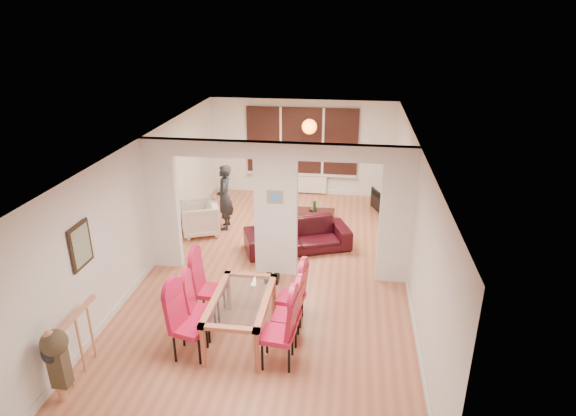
% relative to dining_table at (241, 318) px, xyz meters
% --- Properties ---
extents(floor, '(5.00, 9.00, 0.01)m').
position_rel_dining_table_xyz_m(floor, '(0.21, 2.11, -0.36)').
color(floor, '#BA6B4B').
rests_on(floor, ground).
extents(room_walls, '(5.00, 9.00, 2.60)m').
position_rel_dining_table_xyz_m(room_walls, '(0.21, 2.11, 0.94)').
color(room_walls, silver).
rests_on(room_walls, floor).
extents(divider_wall, '(5.00, 0.18, 2.60)m').
position_rel_dining_table_xyz_m(divider_wall, '(0.21, 2.11, 0.94)').
color(divider_wall, white).
rests_on(divider_wall, floor).
extents(bay_window_blinds, '(3.00, 0.08, 1.80)m').
position_rel_dining_table_xyz_m(bay_window_blinds, '(0.21, 6.55, 1.14)').
color(bay_window_blinds, black).
rests_on(bay_window_blinds, room_walls).
extents(radiator, '(1.40, 0.08, 0.50)m').
position_rel_dining_table_xyz_m(radiator, '(0.21, 6.51, -0.06)').
color(radiator, white).
rests_on(radiator, floor).
extents(pendant_light, '(0.36, 0.36, 0.36)m').
position_rel_dining_table_xyz_m(pendant_light, '(0.51, 5.41, 1.79)').
color(pendant_light, orange).
rests_on(pendant_light, room_walls).
extents(stair_newel, '(0.40, 1.20, 1.10)m').
position_rel_dining_table_xyz_m(stair_newel, '(-2.04, -1.09, 0.19)').
color(stair_newel, tan).
rests_on(stair_newel, floor).
extents(wall_poster, '(0.04, 0.52, 0.67)m').
position_rel_dining_table_xyz_m(wall_poster, '(-2.26, -0.29, 1.24)').
color(wall_poster, gray).
rests_on(wall_poster, room_walls).
extents(pillar_photo, '(0.30, 0.03, 0.25)m').
position_rel_dining_table_xyz_m(pillar_photo, '(0.21, 2.01, 1.24)').
color(pillar_photo, '#4C8CD8').
rests_on(pillar_photo, divider_wall).
extents(dining_table, '(0.87, 1.55, 0.73)m').
position_rel_dining_table_xyz_m(dining_table, '(0.00, 0.00, 0.00)').
color(dining_table, '#B46342').
rests_on(dining_table, floor).
extents(dining_chair_la, '(0.54, 0.54, 1.12)m').
position_rel_dining_table_xyz_m(dining_chair_la, '(-0.65, -0.49, 0.20)').
color(dining_chair_la, '#BE133B').
rests_on(dining_chair_la, floor).
extents(dining_chair_lb, '(0.44, 0.44, 1.02)m').
position_rel_dining_table_xyz_m(dining_chair_lb, '(-0.63, -0.02, 0.15)').
color(dining_chair_lb, '#BE133B').
rests_on(dining_chair_lb, floor).
extents(dining_chair_lc, '(0.47, 0.47, 1.12)m').
position_rel_dining_table_xyz_m(dining_chair_lc, '(-0.65, 0.52, 0.19)').
color(dining_chair_lc, '#BE133B').
rests_on(dining_chair_lc, floor).
extents(dining_chair_ra, '(0.50, 0.50, 1.15)m').
position_rel_dining_table_xyz_m(dining_chair_ra, '(0.64, -0.49, 0.21)').
color(dining_chair_ra, '#BE133B').
rests_on(dining_chair_ra, floor).
extents(dining_chair_rb, '(0.44, 0.44, 1.02)m').
position_rel_dining_table_xyz_m(dining_chair_rb, '(0.70, 0.04, 0.15)').
color(dining_chair_rb, '#BE133B').
rests_on(dining_chair_rb, floor).
extents(dining_chair_rc, '(0.48, 0.48, 1.04)m').
position_rel_dining_table_xyz_m(dining_chair_rc, '(0.70, 0.54, 0.15)').
color(dining_chair_rc, '#BE133B').
rests_on(dining_chair_rc, floor).
extents(sofa, '(2.36, 1.58, 0.64)m').
position_rel_dining_table_xyz_m(sofa, '(0.50, 3.14, -0.04)').
color(sofa, black).
rests_on(sofa, floor).
extents(armchair, '(1.04, 1.06, 0.75)m').
position_rel_dining_table_xyz_m(armchair, '(-1.79, 3.62, 0.01)').
color(armchair, silver).
rests_on(armchair, floor).
extents(person, '(0.60, 0.44, 1.53)m').
position_rel_dining_table_xyz_m(person, '(-1.29, 3.99, 0.40)').
color(person, black).
rests_on(person, floor).
extents(television, '(0.88, 0.44, 0.52)m').
position_rel_dining_table_xyz_m(television, '(2.21, 5.45, -0.10)').
color(television, black).
rests_on(television, floor).
extents(coffee_table, '(1.10, 0.55, 0.25)m').
position_rel_dining_table_xyz_m(coffee_table, '(0.67, 4.67, -0.24)').
color(coffee_table, '#341612').
rests_on(coffee_table, floor).
extents(bottle, '(0.08, 0.08, 0.30)m').
position_rel_dining_table_xyz_m(bottle, '(0.73, 4.63, 0.04)').
color(bottle, '#143F19').
rests_on(bottle, coffee_table).
extents(bowl, '(0.20, 0.20, 0.05)m').
position_rel_dining_table_xyz_m(bowl, '(0.69, 4.72, -0.09)').
color(bowl, '#341612').
rests_on(bowl, coffee_table).
extents(shoes, '(0.25, 0.27, 0.11)m').
position_rel_dining_table_xyz_m(shoes, '(0.19, 1.74, -0.31)').
color(shoes, black).
rests_on(shoes, floor).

